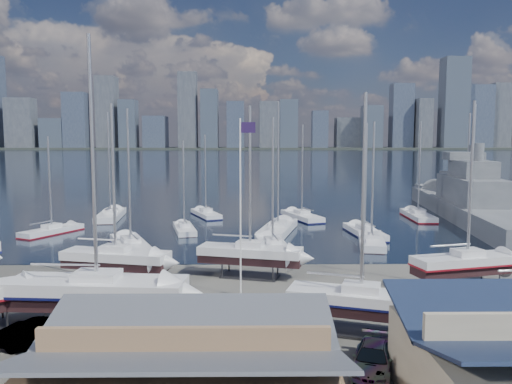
{
  "coord_description": "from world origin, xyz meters",
  "views": [
    {
      "loc": [
        2.67,
        -45.27,
        11.53
      ],
      "look_at": [
        3.26,
        8.0,
        5.93
      ],
      "focal_mm": 35.0,
      "sensor_mm": 36.0,
      "label": 1
    }
  ],
  "objects": [
    {
      "name": "ground",
      "position": [
        0.0,
        -10.0,
        0.0
      ],
      "size": [
        1400.0,
        1400.0,
        0.0
      ],
      "primitive_type": "plane",
      "color": "#605E59",
      "rests_on": "ground"
    },
    {
      "name": "water",
      "position": [
        0.0,
        300.0,
        -0.15
      ],
      "size": [
        1400.0,
        600.0,
        0.4
      ],
      "primitive_type": "cube",
      "color": "#172134",
      "rests_on": "ground"
    },
    {
      "name": "far_shore",
      "position": [
        0.0,
        560.0,
        1.1
      ],
      "size": [
        1400.0,
        80.0,
        2.2
      ],
      "primitive_type": "cube",
      "color": "#2D332D",
      "rests_on": "ground"
    },
    {
      "name": "skyline",
      "position": [
        -7.83,
        553.76,
        39.09
      ],
      "size": [
        639.14,
        43.8,
        107.69
      ],
      "color": "#475166",
      "rests_on": "far_shore"
    },
    {
      "name": "shed_grey",
      "position": [
        0.0,
        -26.0,
        2.15
      ],
      "size": [
        12.6,
        8.4,
        4.17
      ],
      "color": "#8C6B4C",
      "rests_on": "ground"
    },
    {
      "name": "sailboat_cradle_2",
      "position": [
        -8.21,
        -5.73,
        1.99
      ],
      "size": [
        9.04,
        4.33,
        14.36
      ],
      "rotation": [
        0.0,
        0.0,
        -0.23
      ],
      "color": "#2D2D33",
      "rests_on": "ground"
    },
    {
      "name": "sailboat_cradle_3",
      "position": [
        -6.84,
        -15.14,
        2.16
      ],
      "size": [
        11.26,
        3.93,
        17.72
      ],
      "rotation": [
        0.0,
        0.0,
        -0.08
      ],
      "color": "#2D2D33",
      "rests_on": "ground"
    },
    {
      "name": "sailboat_cradle_4",
      "position": [
        2.63,
        -4.19,
        1.99
      ],
      "size": [
        9.0,
        4.55,
        14.28
      ],
      "rotation": [
        0.0,
        0.0,
        -0.26
      ],
      "color": "#2D2D33",
      "rests_on": "ground"
    },
    {
      "name": "sailboat_cradle_5",
      "position": [
        9.22,
        -16.63,
        1.98
      ],
      "size": [
        9.03,
        5.04,
        14.21
      ],
      "rotation": [
        0.0,
        0.0,
        -0.32
      ],
      "color": "#2D2D33",
      "rests_on": "ground"
    },
    {
      "name": "sailboat_cradle_6",
      "position": [
        19.49,
        -7.59,
        1.99
      ],
      "size": [
        9.2,
        4.6,
        14.45
      ],
      "rotation": [
        0.0,
        0.0,
        0.25
      ],
      "color": "#2D2D33",
      "rests_on": "ground"
    },
    {
      "name": "sailboat_moored_1",
      "position": [
        -21.7,
        15.2,
        0.31
      ],
      "size": [
        5.89,
        8.52,
        12.51
      ],
      "rotation": [
        0.0,
        0.0,
        1.1
      ],
      "color": "black",
      "rests_on": "water"
    },
    {
      "name": "sailboat_moored_2",
      "position": [
        -17.76,
        26.91,
        0.32
      ],
      "size": [
        4.13,
        10.98,
        16.19
      ],
      "rotation": [
        0.0,
        0.0,
        1.68
      ],
      "color": "black",
      "rests_on": "water"
    },
    {
      "name": "sailboat_moored_3",
      "position": [
        -9.9,
        6.23,
        0.31
      ],
      "size": [
        6.73,
        10.6,
        15.4
      ],
      "rotation": [
        0.0,
        0.0,
        1.98
      ],
      "color": "black",
      "rests_on": "water"
    },
    {
      "name": "sailboat_moored_4",
      "position": [
        -5.62,
        16.36,
        0.33
      ],
      "size": [
        4.0,
        8.23,
        11.98
      ],
      "rotation": [
        0.0,
        0.0,
        1.8
      ],
      "color": "black",
      "rests_on": "water"
    },
    {
      "name": "sailboat_moored_5",
      "position": [
        -4.04,
        28.84,
        0.31
      ],
      "size": [
        5.47,
        8.88,
        12.87
      ],
      "rotation": [
        0.0,
        0.0,
        1.96
      ],
      "color": "black",
      "rests_on": "water"
    },
    {
      "name": "sailboat_moored_6",
      "position": [
        4.96,
        5.86,
        0.31
      ],
      "size": [
        3.74,
        9.91,
        14.46
      ],
      "rotation": [
        0.0,
        0.0,
        1.68
      ],
      "color": "black",
      "rests_on": "water"
    },
    {
      "name": "sailboat_moored_7",
      "position": [
        6.06,
        15.46,
        0.32
      ],
      "size": [
        5.73,
        11.6,
        16.87
      ],
      "rotation": [
        0.0,
        0.0,
        1.33
      ],
      "color": "black",
      "rests_on": "water"
    },
    {
      "name": "sailboat_moored_8",
      "position": [
        10.12,
        26.17,
        0.31
      ],
      "size": [
        5.75,
        9.92,
        14.32
      ],
      "rotation": [
        0.0,
        0.0,
        1.91
      ],
      "color": "black",
      "rests_on": "water"
    },
    {
      "name": "sailboat_moored_9",
      "position": [
        15.93,
        8.4,
        0.32
      ],
      "size": [
        4.33,
        9.66,
        14.09
      ],
      "rotation": [
        0.0,
        0.0,
        1.38
      ],
      "color": "black",
      "rests_on": "water"
    },
    {
      "name": "sailboat_moored_10",
      "position": [
        16.41,
        13.79,
        0.31
      ],
      "size": [
        3.65,
        9.67,
        14.11
      ],
      "rotation": [
        0.0,
        0.0,
        1.68
      ],
      "color": "black",
      "rests_on": "water"
    },
    {
      "name": "sailboat_moored_11",
      "position": [
        27.13,
        26.49,
        0.31
      ],
      "size": [
        3.17,
        10.06,
        14.89
      ],
      "rotation": [
        0.0,
        0.0,
        1.53
      ],
      "color": "black",
      "rests_on": "water"
    },
    {
      "name": "naval_ship_east",
      "position": [
        34.69,
        26.18,
        1.66
      ],
      "size": [
        12.87,
        46.95,
        18.18
      ],
      "rotation": [
        0.0,
        0.0,
        1.45
      ],
      "color": "slate",
      "rests_on": "water"
    },
    {
      "name": "naval_ship_west",
      "position": [
        40.61,
        41.3,
        1.67
      ],
      "size": [
        6.61,
        38.53,
        17.46
      ],
      "rotation": [
        0.0,
        0.0,
        1.56
      ],
      "color": "slate",
      "rests_on": "water"
    },
    {
      "name": "car_b",
      "position": [
        -8.62,
        -18.95,
        0.82
      ],
      "size": [
        5.25,
        3.07,
        1.63
      ],
      "primitive_type": "imported",
      "rotation": [
        0.0,
        0.0,
        1.28
      ],
      "color": "gray",
      "rests_on": "ground"
    },
    {
      "name": "car_c",
      "position": [
        -2.11,
        -19.5,
        0.69
      ],
      "size": [
        3.94,
        5.48,
        1.39
      ],
      "primitive_type": "imported",
      "rotation": [
        0.0,
        0.0,
        -0.37
      ],
      "color": "gray",
      "rests_on": "ground"
    },
    {
      "name": "car_d",
      "position": [
        8.75,
        -21.54,
        0.68
      ],
      "size": [
        3.36,
        5.07,
        1.36
      ],
      "primitive_type": "imported",
      "rotation": [
        0.0,
        0.0,
        -0.34
      ],
      "color": "gray",
      "rests_on": "ground"
    },
    {
      "name": "flagpole",
      "position": [
        2.03,
        -9.31,
        7.59
      ],
      "size": [
        1.15,
        0.12,
        13.06
      ],
      "color": "white",
      "rests_on": "ground"
    }
  ]
}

